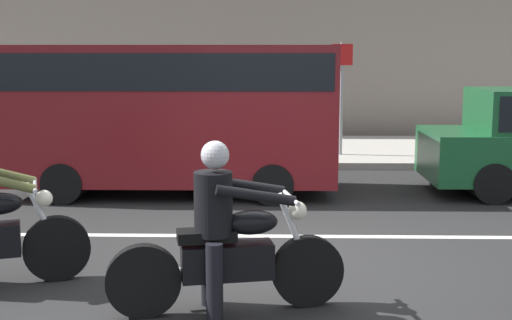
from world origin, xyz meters
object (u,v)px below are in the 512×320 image
Objects in this scene: motorcycle_with_rider_black_leather at (226,243)px; parked_van_maroon at (174,108)px; pedestrian_bystander at (216,105)px; street_sign_post at (341,87)px.

parked_van_maroon is at bearing 102.89° from motorcycle_with_rider_black_leather.
pedestrian_bystander is (0.34, 4.33, -0.28)m from parked_van_maroon.
street_sign_post is at bearing -19.21° from pedestrian_bystander.
motorcycle_with_rider_black_leather is 0.41× the size of parked_van_maroon.
motorcycle_with_rider_black_leather is at bearing -102.39° from street_sign_post.
parked_van_maroon is (-1.18, 5.16, 0.76)m from motorcycle_with_rider_black_leather.
street_sign_post is (1.88, 8.54, 0.94)m from motorcycle_with_rider_black_leather.
pedestrian_bystander is at bearing 85.49° from parked_van_maroon.
parked_van_maroon reaches higher than motorcycle_with_rider_black_leather.
motorcycle_with_rider_black_leather is at bearing -84.94° from pedestrian_bystander.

